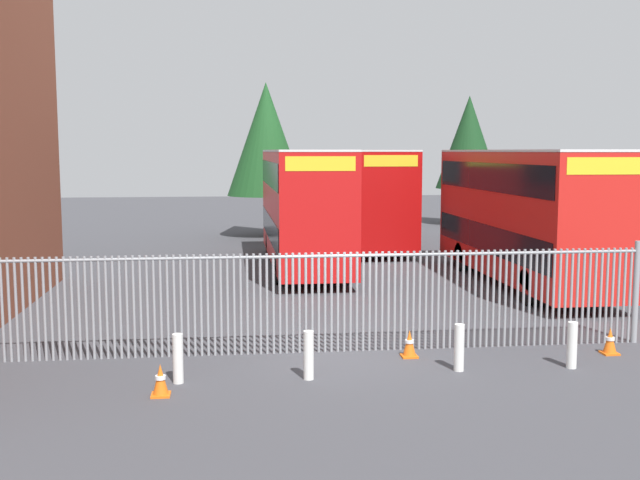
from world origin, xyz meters
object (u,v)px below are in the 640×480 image
Objects in this scene: bollard_center_front at (309,355)px; traffic_cone_by_gate at (610,341)px; double_decker_bus_near_gate at (523,211)px; traffic_cone_mid_forecourt at (409,344)px; traffic_cone_near_kerb at (160,380)px; bollard_near_left at (178,359)px; double_decker_bus_behind_fence_left at (303,204)px; bollard_near_right at (459,348)px; double_decker_bus_behind_fence_right at (366,194)px; bollard_far_right at (572,345)px.

bollard_center_front reaches higher than traffic_cone_by_gate.
traffic_cone_mid_forecourt is (-5.78, -8.31, -2.13)m from double_decker_bus_near_gate.
double_decker_bus_near_gate reaches higher than traffic_cone_near_kerb.
bollard_center_front is at bearing -1.32° from bollard_near_left.
double_decker_bus_behind_fence_left is at bearing 84.84° from bollard_center_front.
bollard_near_right is 1.61× the size of traffic_cone_mid_forecourt.
bollard_center_front is 6.76m from traffic_cone_by_gate.
double_decker_bus_near_gate is 1.00× the size of double_decker_bus_behind_fence_left.
traffic_cone_near_kerb is at bearing -158.30° from traffic_cone_mid_forecourt.
double_decker_bus_near_gate is at bearing 50.02° from bollard_center_front.
bollard_center_front is 2.83m from traffic_cone_near_kerb.
double_decker_bus_behind_fence_right is 11.38× the size of bollard_near_left.
bollard_center_front is at bearing -103.25° from double_decker_bus_behind_fence_right.
traffic_cone_mid_forecourt is at bearing 123.69° from bollard_near_right.
bollard_far_right is at bearing -105.88° from double_decker_bus_near_gate.
double_decker_bus_near_gate is 8.97m from traffic_cone_by_gate.
double_decker_bus_behind_fence_right is at bearing 70.26° from traffic_cone_near_kerb.
double_decker_bus_behind_fence_left reaches higher than bollard_near_left.
traffic_cone_by_gate is (9.15, 0.99, -0.19)m from bollard_near_left.
bollard_near_left is 9.21m from traffic_cone_by_gate.
traffic_cone_mid_forecourt is at bearing -97.42° from double_decker_bus_behind_fence_right.
bollard_near_left and bollard_near_right have the same top height.
double_decker_bus_near_gate is at bearing 61.90° from bollard_near_right.
traffic_cone_mid_forecourt is (1.05, -12.61, -2.13)m from double_decker_bus_behind_fence_left.
double_decker_bus_behind_fence_right is at bearing 82.58° from traffic_cone_mid_forecourt.
bollard_near_left is 4.95m from traffic_cone_mid_forecourt.
bollard_near_right and bollard_far_right have the same top height.
traffic_cone_by_gate is at bearing 8.89° from bollard_center_front.
double_decker_bus_behind_fence_right is 20.89m from bollard_center_front.
traffic_cone_near_kerb is at bearing -171.25° from bollard_near_right.
double_decker_bus_behind_fence_right is at bearing 85.10° from bollard_near_right.
double_decker_bus_near_gate is at bearing 55.19° from traffic_cone_mid_forecourt.
bollard_near_right is 3.73m from traffic_cone_by_gate.
bollard_near_left is 0.81m from traffic_cone_near_kerb.
bollard_far_right is 1.61× the size of traffic_cone_by_gate.
bollard_far_right is 1.61× the size of traffic_cone_mid_forecourt.
traffic_cone_by_gate is at bearing -67.21° from double_decker_bus_behind_fence_left.
bollard_far_right is (0.61, -20.12, -1.95)m from double_decker_bus_behind_fence_right.
bollard_near_right is (5.53, 0.15, 0.00)m from bollard_near_left.
double_decker_bus_behind_fence_right is 18.32× the size of traffic_cone_by_gate.
traffic_cone_mid_forecourt is (-2.46, -18.92, -2.13)m from double_decker_bus_behind_fence_right.
double_decker_bus_behind_fence_right is 18.32× the size of traffic_cone_mid_forecourt.
double_decker_bus_behind_fence_left is 14.12m from bollard_center_front.
bollard_near_right is (1.79, -13.72, -1.95)m from double_decker_bus_behind_fence_left.
traffic_cone_by_gate and traffic_cone_mid_forecourt have the same top height.
double_decker_bus_behind_fence_left is 1.00× the size of double_decker_bus_behind_fence_right.
traffic_cone_near_kerb is (-10.83, -10.32, -2.13)m from double_decker_bus_near_gate.
bollard_near_right is (3.05, 0.21, 0.00)m from bollard_center_front.
double_decker_bus_near_gate reaches higher than traffic_cone_mid_forecourt.
bollard_near_right is at bearing 178.02° from bollard_far_right.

